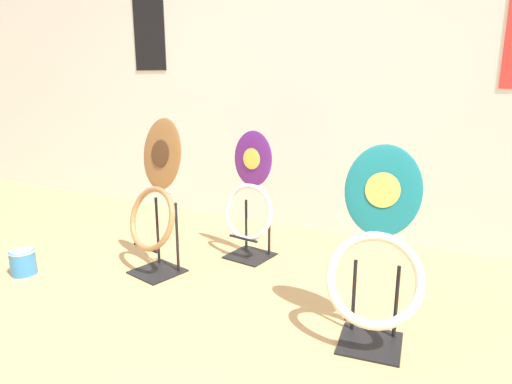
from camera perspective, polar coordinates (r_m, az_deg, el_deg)
The scene contains 5 objects.
wall_back at distance 3.64m, azimuth 6.04°, elevation 15.63°, with size 8.00×0.07×2.60m.
toilet_seat_display_woodgrain at distance 2.86m, azimuth -12.39°, elevation -0.97°, with size 0.43×0.34×0.97m.
toilet_seat_display_purple_note at distance 3.06m, azimuth -0.77°, elevation -1.06°, with size 0.40×0.31×0.87m.
toilet_seat_display_teal_sax at distance 2.13m, azimuth 14.81°, elevation -8.07°, with size 0.46×0.37×0.92m.
paint_can at distance 3.24m, azimuth -27.12°, elevation -7.72°, with size 0.16×0.16×0.16m.
Camera 1 is at (1.34, -1.02, 1.21)m, focal length 32.00 mm.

